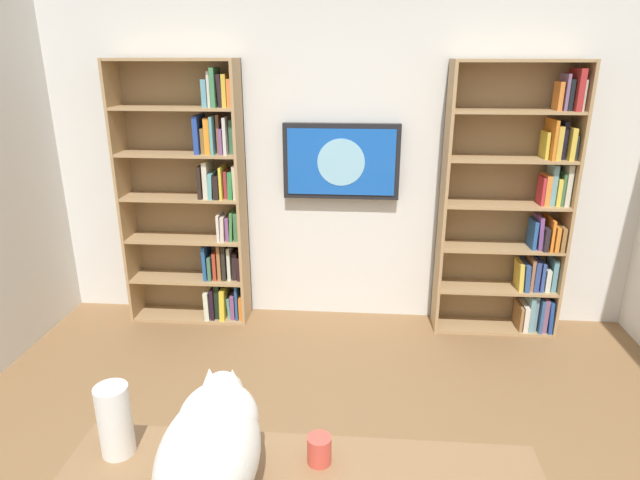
% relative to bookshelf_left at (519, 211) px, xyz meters
% --- Properties ---
extents(wall_back, '(4.52, 0.06, 2.70)m').
position_rel_bookshelf_left_xyz_m(wall_back, '(1.29, -0.17, 0.42)').
color(wall_back, silver).
rests_on(wall_back, ground).
extents(bookshelf_left, '(0.90, 0.28, 1.97)m').
position_rel_bookshelf_left_xyz_m(bookshelf_left, '(0.00, 0.00, 0.00)').
color(bookshelf_left, tan).
rests_on(bookshelf_left, ground).
extents(bookshelf_right, '(0.92, 0.28, 1.98)m').
position_rel_bookshelf_left_xyz_m(bookshelf_right, '(2.36, -0.00, 0.02)').
color(bookshelf_right, tan).
rests_on(bookshelf_right, ground).
extents(wall_mounted_tv, '(0.86, 0.07, 0.55)m').
position_rel_bookshelf_left_xyz_m(wall_mounted_tv, '(1.29, -0.08, 0.32)').
color(wall_mounted_tv, black).
extents(cat, '(0.29, 0.64, 0.34)m').
position_rel_bookshelf_left_xyz_m(cat, '(1.56, 2.54, -0.04)').
color(cat, white).
rests_on(cat, desk).
extents(paper_towel_roll, '(0.11, 0.11, 0.25)m').
position_rel_bookshelf_left_xyz_m(paper_towel_roll, '(1.93, 2.41, -0.08)').
color(paper_towel_roll, white).
rests_on(paper_towel_roll, desk).
extents(coffee_mug, '(0.08, 0.08, 0.10)m').
position_rel_bookshelf_left_xyz_m(coffee_mug, '(1.25, 2.40, -0.15)').
color(coffee_mug, '#D84C3F').
rests_on(coffee_mug, desk).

